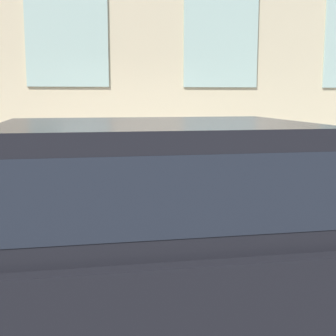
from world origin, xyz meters
name	(u,v)px	position (x,y,z in m)	size (l,w,h in m)	color
ground_plane	(185,277)	(0.00, 0.00, 0.00)	(80.00, 80.00, 0.00)	#47474C
sidewalk	(162,234)	(1.37, 0.00, 0.06)	(2.74, 60.00, 0.12)	#9E9B93
fire_hydrant	(141,222)	(0.53, 0.39, 0.47)	(0.34, 0.45, 0.69)	red
person	(193,175)	(0.75, -0.27, 0.96)	(0.34, 0.22, 1.40)	#726651
parked_car_charcoal_near	(155,232)	(-1.44, 0.55, 0.94)	(1.82, 4.29, 1.71)	black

